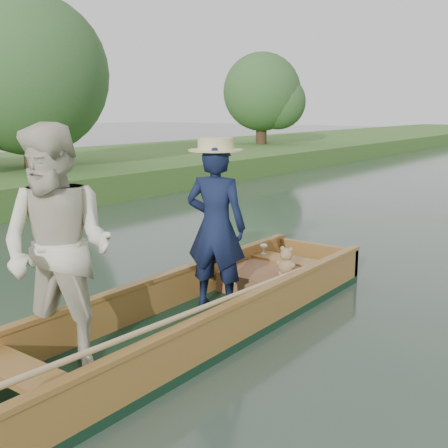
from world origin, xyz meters
The scene contains 2 objects.
ground centered at (0.00, 0.00, 0.00)m, with size 120.00×120.00×0.00m, color #283D30.
punt centered at (-0.13, -0.29, 0.67)m, with size 1.35×5.00×1.93m.
Camera 1 is at (3.12, -3.55, 2.02)m, focal length 45.00 mm.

